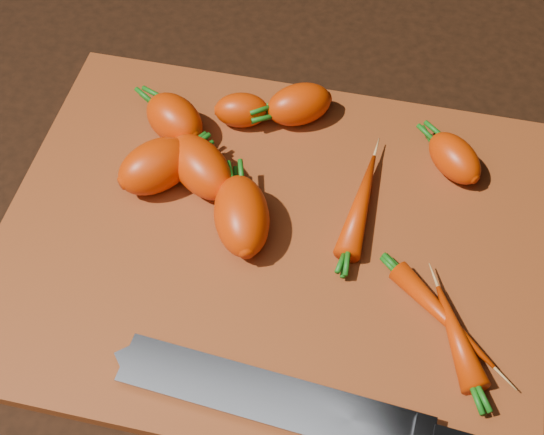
# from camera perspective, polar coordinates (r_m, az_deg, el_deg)

# --- Properties ---
(ground) EXTENTS (2.00, 2.00, 0.01)m
(ground) POSITION_cam_1_polar(r_m,az_deg,el_deg) (0.71, -0.17, -2.27)
(ground) COLOR black
(cutting_board) EXTENTS (0.50, 0.40, 0.01)m
(cutting_board) POSITION_cam_1_polar(r_m,az_deg,el_deg) (0.70, -0.18, -1.78)
(cutting_board) COLOR brown
(cutting_board) RESTS_ON ground
(carrot_0) EXTENTS (0.09, 0.09, 0.05)m
(carrot_0) POSITION_cam_1_polar(r_m,az_deg,el_deg) (0.73, -8.70, 3.85)
(carrot_0) COLOR #C72E00
(carrot_0) RESTS_ON cutting_board
(carrot_1) EXTENTS (0.08, 0.08, 0.05)m
(carrot_1) POSITION_cam_1_polar(r_m,az_deg,el_deg) (0.77, -7.36, 7.37)
(carrot_1) COLOR #C72E00
(carrot_1) RESTS_ON cutting_board
(carrot_2) EXTENTS (0.09, 0.09, 0.05)m
(carrot_2) POSITION_cam_1_polar(r_m,az_deg,el_deg) (0.72, -5.42, 3.83)
(carrot_2) COLOR #C72E00
(carrot_2) RESTS_ON cutting_board
(carrot_3) EXTENTS (0.08, 0.10, 0.05)m
(carrot_3) POSITION_cam_1_polar(r_m,az_deg,el_deg) (0.68, -2.30, 0.13)
(carrot_3) COLOR #C72E00
(carrot_3) RESTS_ON cutting_board
(carrot_4) EXTENTS (0.08, 0.07, 0.04)m
(carrot_4) POSITION_cam_1_polar(r_m,az_deg,el_deg) (0.78, 2.06, 8.51)
(carrot_4) COLOR #C72E00
(carrot_4) RESTS_ON cutting_board
(carrot_5) EXTENTS (0.06, 0.05, 0.04)m
(carrot_5) POSITION_cam_1_polar(r_m,az_deg,el_deg) (0.78, -2.32, 8.08)
(carrot_5) COLOR #C72E00
(carrot_5) RESTS_ON cutting_board
(carrot_6) EXTENTS (0.07, 0.07, 0.04)m
(carrot_6) POSITION_cam_1_polar(r_m,az_deg,el_deg) (0.75, 13.58, 4.37)
(carrot_6) COLOR #C72E00
(carrot_6) RESTS_ON cutting_board
(carrot_7) EXTENTS (0.03, 0.12, 0.02)m
(carrot_7) POSITION_cam_1_polar(r_m,az_deg,el_deg) (0.71, 6.72, 1.07)
(carrot_7) COLOR #C72E00
(carrot_7) RESTS_ON cutting_board
(carrot_8) EXTENTS (0.10, 0.09, 0.02)m
(carrot_8) POSITION_cam_1_polar(r_m,az_deg,el_deg) (0.66, 12.81, -7.29)
(carrot_8) COLOR #C72E00
(carrot_8) RESTS_ON cutting_board
(carrot_9) EXTENTS (0.06, 0.10, 0.02)m
(carrot_9) POSITION_cam_1_polar(r_m,az_deg,el_deg) (0.65, 13.71, -8.63)
(carrot_9) COLOR #C72E00
(carrot_9) RESTS_ON cutting_board
(knife) EXTENTS (0.39, 0.06, 0.02)m
(knife) POSITION_cam_1_polar(r_m,az_deg,el_deg) (0.61, 1.57, -13.88)
(knife) COLOR gray
(knife) RESTS_ON cutting_board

